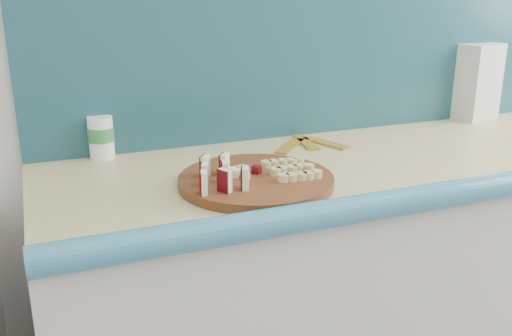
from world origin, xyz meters
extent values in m
cube|color=silver|center=(0.00, 1.80, 1.30)|extent=(3.60, 0.04, 2.60)
cube|color=beige|center=(0.10, 1.50, 0.44)|extent=(2.20, 0.60, 0.88)
cube|color=#CFBF79|center=(0.10, 1.50, 0.90)|extent=(2.20, 0.60, 0.03)
cube|color=teal|center=(0.10, 1.79, 1.16)|extent=(2.20, 0.02, 0.50)
cylinder|color=#4F2811|center=(-0.50, 1.41, 0.92)|extent=(0.37, 0.37, 0.02)
cube|color=#FFF0CB|center=(-0.64, 1.35, 0.96)|extent=(0.01, 0.03, 0.05)
cube|color=#4C0509|center=(-0.65, 1.35, 0.96)|extent=(0.01, 0.03, 0.05)
cube|color=#FFF0CB|center=(-0.63, 1.40, 0.96)|extent=(0.01, 0.03, 0.05)
cube|color=#4C0509|center=(-0.63, 1.40, 0.96)|extent=(0.01, 0.03, 0.05)
cube|color=#FFF0CB|center=(-0.61, 1.45, 0.96)|extent=(0.01, 0.03, 0.05)
cube|color=#4C0509|center=(-0.62, 1.45, 0.96)|extent=(0.01, 0.03, 0.05)
cube|color=#FFF0CB|center=(-0.60, 1.34, 0.96)|extent=(0.01, 0.03, 0.05)
cube|color=#4C0509|center=(-0.61, 1.34, 0.96)|extent=(0.01, 0.03, 0.05)
cube|color=#FFF0CB|center=(-0.58, 1.40, 0.96)|extent=(0.01, 0.03, 0.05)
cube|color=#4C0509|center=(-0.59, 1.40, 0.96)|extent=(0.01, 0.03, 0.05)
cube|color=#FFF0CB|center=(-0.56, 1.45, 0.96)|extent=(0.01, 0.03, 0.05)
cube|color=#4C0509|center=(-0.57, 1.45, 0.96)|extent=(0.01, 0.03, 0.05)
cube|color=#FFF0CB|center=(-0.55, 1.34, 0.96)|extent=(0.01, 0.03, 0.05)
cube|color=#4C0509|center=(-0.56, 1.34, 0.96)|extent=(0.01, 0.03, 0.05)
cube|color=beige|center=(-0.51, 1.41, 0.94)|extent=(0.02, 0.02, 0.02)
cube|color=beige|center=(-0.51, 1.42, 0.94)|extent=(0.02, 0.02, 0.02)
cube|color=#4C0509|center=(-0.52, 1.43, 0.94)|extent=(0.02, 0.02, 0.02)
cube|color=beige|center=(-0.53, 1.42, 0.94)|extent=(0.02, 0.02, 0.02)
cube|color=beige|center=(-0.54, 1.41, 0.94)|extent=(0.02, 0.02, 0.02)
cube|color=beige|center=(-0.54, 1.40, 0.94)|extent=(0.02, 0.02, 0.02)
cube|color=beige|center=(-0.52, 1.40, 0.94)|extent=(0.02, 0.02, 0.02)
cube|color=beige|center=(-0.51, 1.40, 0.94)|extent=(0.02, 0.02, 0.02)
cylinder|color=#CCC07C|center=(-0.46, 1.35, 0.94)|extent=(0.03, 0.03, 0.02)
cylinder|color=#CCC07C|center=(-0.44, 1.35, 0.94)|extent=(0.03, 0.03, 0.02)
cylinder|color=#CCC07C|center=(-0.42, 1.35, 0.94)|extent=(0.03, 0.03, 0.02)
cylinder|color=#CCC07C|center=(-0.39, 1.35, 0.94)|extent=(0.03, 0.03, 0.02)
cylinder|color=#CCC07C|center=(-0.37, 1.35, 0.94)|extent=(0.03, 0.03, 0.02)
cylinder|color=#CCC07C|center=(-0.46, 1.41, 0.94)|extent=(0.03, 0.03, 0.02)
cylinder|color=#CCC07C|center=(-0.43, 1.41, 0.94)|extent=(0.03, 0.03, 0.02)
cylinder|color=#CCC07C|center=(-0.41, 1.41, 0.94)|extent=(0.03, 0.03, 0.02)
cylinder|color=#CCC07C|center=(-0.39, 1.40, 0.94)|extent=(0.03, 0.03, 0.02)
cylinder|color=#CCC07C|center=(-0.37, 1.40, 0.94)|extent=(0.03, 0.03, 0.02)
cylinder|color=#CCC07C|center=(-0.45, 1.46, 0.94)|extent=(0.03, 0.03, 0.02)
cylinder|color=#CCC07C|center=(-0.43, 1.46, 0.94)|extent=(0.03, 0.03, 0.02)
cylinder|color=#CCC07C|center=(-0.41, 1.46, 0.94)|extent=(0.03, 0.03, 0.02)
cylinder|color=#CCC07C|center=(-0.39, 1.46, 0.94)|extent=(0.03, 0.03, 0.02)
cylinder|color=#CCC07C|center=(-0.37, 1.46, 0.94)|extent=(0.03, 0.03, 0.02)
cube|color=silver|center=(0.43, 1.76, 1.04)|extent=(0.17, 0.14, 0.25)
cylinder|color=white|center=(-0.80, 1.76, 0.97)|extent=(0.07, 0.07, 0.11)
cylinder|color=#318844|center=(-0.80, 1.76, 0.98)|extent=(0.07, 0.07, 0.04)
cube|color=#B28622|center=(-0.29, 1.67, 0.91)|extent=(0.13, 0.14, 0.01)
cube|color=#B28622|center=(-0.24, 1.69, 0.91)|extent=(0.06, 0.16, 0.01)
cube|color=#B28622|center=(-0.19, 1.66, 0.91)|extent=(0.09, 0.16, 0.01)
camera|label=1|loc=(-0.96, 0.26, 1.36)|focal=40.00mm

